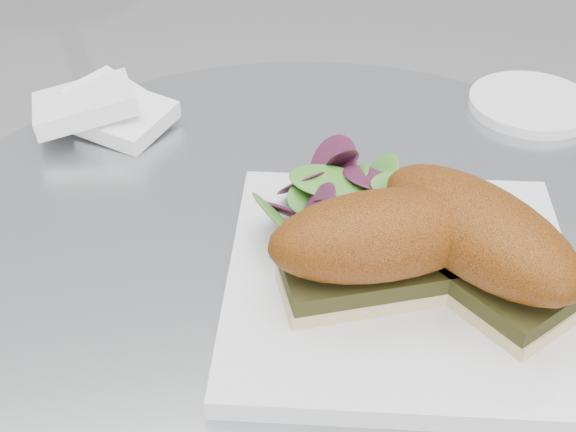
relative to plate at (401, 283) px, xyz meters
name	(u,v)px	position (x,y,z in m)	size (l,w,h in m)	color
plate	(401,283)	(0.00, 0.00, 0.00)	(0.26, 0.26, 0.02)	white
sandwich_left	(381,245)	(-0.02, -0.01, 0.05)	(0.16, 0.08, 0.08)	#F0E096
sandwich_right	(477,240)	(0.05, -0.02, 0.05)	(0.15, 0.19, 0.08)	#F0E096
salad	(337,203)	(-0.03, 0.07, 0.03)	(0.12, 0.12, 0.05)	#589631
napkin	(107,119)	(-0.21, 0.29, 0.00)	(0.13, 0.13, 0.02)	white
saucer	(531,104)	(0.22, 0.24, 0.00)	(0.13, 0.13, 0.01)	white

